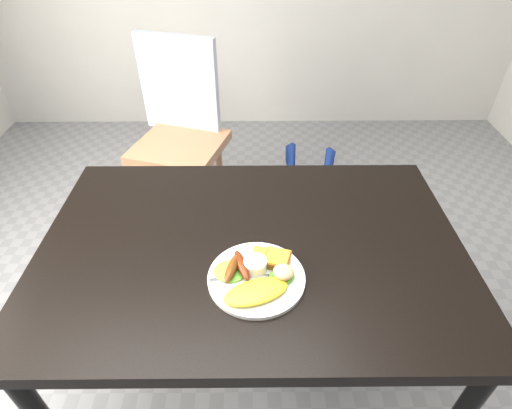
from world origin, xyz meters
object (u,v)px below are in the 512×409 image
at_px(dining_chair, 180,147).
at_px(plate, 256,278).
at_px(person, 315,137).
at_px(dining_table, 251,248).

xyz_separation_m(dining_chair, plate, (0.40, -1.18, 0.31)).
relative_size(person, plate, 5.42).
bearing_deg(person, dining_chair, -17.87).
bearing_deg(dining_chair, dining_table, -52.00).
height_order(person, plate, person).
xyz_separation_m(dining_chair, person, (0.67, -0.31, 0.23)).
height_order(dining_table, dining_chair, dining_table).
xyz_separation_m(dining_table, plate, (0.01, -0.14, 0.03)).
distance_m(dining_chair, plate, 1.28).
height_order(dining_chair, person, person).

